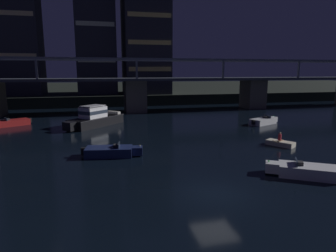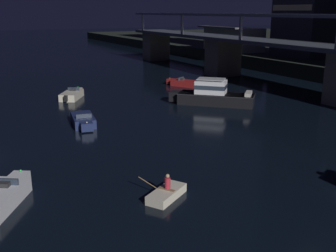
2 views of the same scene
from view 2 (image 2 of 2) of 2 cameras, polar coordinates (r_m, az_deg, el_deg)
waterfront_pavilion at (r=81.53m, az=9.18°, el=12.07°), size 12.40×7.40×4.70m
cabin_cruiser_near_left at (r=43.63m, az=6.42°, el=4.42°), size 7.84×7.99×2.79m
speedboat_near_center at (r=22.98m, az=-22.49°, el=-9.23°), size 4.82×3.73×1.16m
speedboat_near_right at (r=47.84m, az=-13.42°, el=4.33°), size 4.82×3.73×1.16m
speedboat_mid_center at (r=54.29m, az=2.40°, el=6.10°), size 4.89×3.53×1.16m
speedboat_mid_right at (r=36.30m, az=-11.91°, el=0.77°), size 5.23×2.40×1.16m
dinghy_with_paddler at (r=21.95m, az=-0.20°, el=-9.52°), size 2.70×2.79×1.36m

